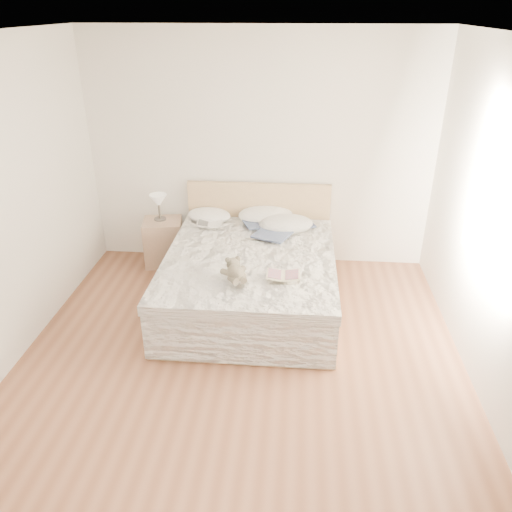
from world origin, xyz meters
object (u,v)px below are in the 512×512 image
(bed, at_px, (251,276))
(nightstand, at_px, (164,242))
(photo_book, at_px, (210,224))
(childrens_book, at_px, (283,276))
(teddy_bear, at_px, (236,278))
(table_lamp, at_px, (159,202))

(bed, bearing_deg, nightstand, 144.95)
(bed, relative_size, photo_book, 7.06)
(nightstand, relative_size, photo_book, 1.84)
(nightstand, height_order, photo_book, photo_book)
(childrens_book, bearing_deg, teddy_bear, -164.56)
(bed, distance_m, photo_book, 0.86)
(teddy_bear, bearing_deg, childrens_book, -7.05)
(nightstand, bearing_deg, photo_book, -19.36)
(nightstand, xyz_separation_m, photo_book, (0.62, -0.22, 0.35))
(childrens_book, bearing_deg, nightstand, 137.93)
(bed, xyz_separation_m, nightstand, (-1.15, 0.81, -0.03))
(photo_book, height_order, teddy_bear, teddy_bear)
(bed, height_order, photo_book, bed)
(table_lamp, bearing_deg, nightstand, -52.29)
(bed, distance_m, table_lamp, 1.53)
(table_lamp, relative_size, childrens_book, 0.98)
(bed, height_order, childrens_book, bed)
(table_lamp, distance_m, photo_book, 0.71)
(photo_book, bearing_deg, bed, -53.99)
(bed, bearing_deg, childrens_book, -56.72)
(table_lamp, distance_m, teddy_bear, 1.87)
(bed, relative_size, teddy_bear, 7.15)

